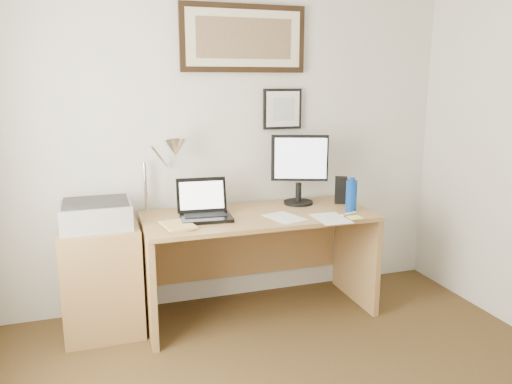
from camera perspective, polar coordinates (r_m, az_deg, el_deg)
name	(u,v)px	position (r m, az deg, el deg)	size (l,w,h in m)	color
wall_back	(224,137)	(3.70, -3.72, 6.25)	(3.50, 0.02, 2.50)	silver
side_cabinet	(103,281)	(3.49, -17.14, -9.73)	(0.50, 0.40, 0.73)	olive
water_bottle	(351,196)	(3.59, 10.84, -0.44)	(0.08, 0.08, 0.22)	#0C3A9C
bottle_cap	(352,179)	(3.56, 10.92, 1.47)	(0.04, 0.04, 0.02)	#0C3A9C
speaker	(341,190)	(3.82, 9.68, 0.22)	(0.09, 0.08, 0.20)	black
paper_sheet_a	(284,217)	(3.39, 3.24, -2.92)	(0.19, 0.28, 0.00)	white
paper_sheet_b	(331,218)	(3.39, 8.55, -3.01)	(0.20, 0.29, 0.00)	white
sticky_pad	(355,217)	(3.43, 11.26, -2.87)	(0.08, 0.08, 0.01)	#FEFF78
marker_pen	(349,214)	(3.51, 10.55, -2.47)	(0.02, 0.02, 0.14)	white
book	(164,228)	(3.18, -10.43, -4.02)	(0.18, 0.25, 0.02)	#DCBE67
desk	(255,242)	(3.63, -0.11, -5.75)	(1.60, 0.70, 0.75)	olive
laptop	(204,210)	(3.38, -5.91, -2.01)	(0.36, 0.32, 0.26)	black
lcd_monitor	(299,166)	(3.71, 4.99, 2.98)	(0.41, 0.22, 0.52)	black
printer	(96,214)	(3.37, -17.79, -2.43)	(0.44, 0.34, 0.18)	#A9A9AC
desk_lamp	(172,152)	(3.44, -9.53, 4.58)	(0.29, 0.27, 0.53)	silver
picture_large	(244,38)	(3.70, -1.41, 17.14)	(0.92, 0.04, 0.47)	black
picture_small	(282,109)	(3.79, 3.04, 9.45)	(0.30, 0.03, 0.30)	black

